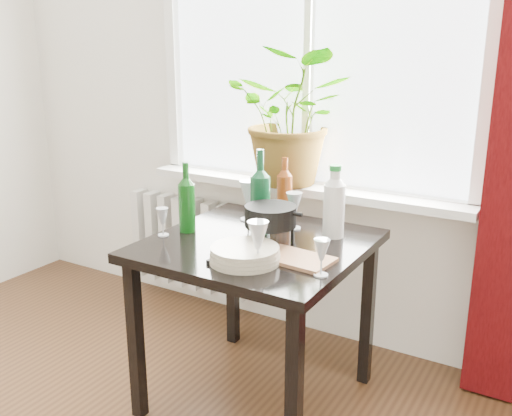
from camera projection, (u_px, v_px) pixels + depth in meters
The scene contains 18 objects.
window at pixel (311, 27), 2.71m from camera, with size 1.72×0.08×1.62m.
windowsill at pixel (301, 187), 2.87m from camera, with size 1.72×0.20×0.04m.
radiator at pixel (189, 243), 3.39m from camera, with size 0.80×0.10×0.55m.
table at pixel (257, 262), 2.38m from camera, with size 0.85×0.85×0.74m.
potted_plant at pixel (294, 117), 2.77m from camera, with size 0.60×0.52×0.67m, color #386E1D.
wine_bottle_left at pixel (187, 197), 2.43m from camera, with size 0.07×0.07×0.31m, color #0C3F0E, non-canonical shape.
wine_bottle_right at pixel (260, 191), 2.41m from camera, with size 0.09×0.09×0.37m, color #0B3C1E, non-canonical shape.
bottle_amber at pixel (285, 187), 2.62m from camera, with size 0.07×0.07×0.29m, color #6D2B0C, non-canonical shape.
cleaning_bottle at pixel (334, 200), 2.36m from camera, with size 0.09×0.09×0.32m, color silver, non-canonical shape.
wineglass_front_right at pixel (258, 245), 2.04m from camera, with size 0.08×0.08×0.18m, color silver, non-canonical shape.
wineglass_far_right at pixel (321, 257), 1.98m from camera, with size 0.06×0.06×0.14m, color silver, non-canonical shape.
wineglass_back_center at pixel (294, 210), 2.49m from camera, with size 0.07×0.07×0.17m, color #B1B9BF, non-canonical shape.
wineglass_back_left at pixel (248, 200), 2.61m from camera, with size 0.08×0.08×0.19m, color silver, non-canonical shape.
wineglass_front_left at pixel (163, 222), 2.40m from camera, with size 0.05×0.05×0.12m, color #B3B7C1, non-canonical shape.
plate_stack at pixel (245, 254), 2.12m from camera, with size 0.27×0.27×0.06m, color #B8AF98.
fondue_pot at pixel (270, 225), 2.29m from camera, with size 0.24×0.21×0.16m, color black, non-canonical shape.
tv_remote at pixel (224, 258), 2.15m from camera, with size 0.04×0.15×0.02m, color black.
cutting_board at pixel (297, 259), 2.14m from camera, with size 0.26×0.17×0.01m, color #A26D49.
Camera 1 is at (1.23, -0.36, 1.53)m, focal length 40.00 mm.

